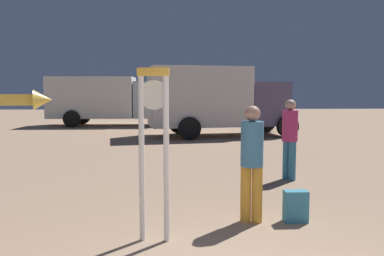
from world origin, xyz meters
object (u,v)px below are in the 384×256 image
at_px(box_truck_near, 214,99).
at_px(person_distant, 290,135).
at_px(standing_clock, 154,138).
at_px(backpack, 295,206).
at_px(box_truck_far, 107,98).
at_px(person_near_clock, 252,158).

bearing_deg(box_truck_near, person_distant, -85.37).
distance_m(standing_clock, person_distant, 4.32).
height_order(backpack, box_truck_far, box_truck_far).
relative_size(standing_clock, box_truck_near, 0.34).
relative_size(person_near_clock, backpack, 3.68).
distance_m(person_near_clock, box_truck_near, 11.27).
xyz_separation_m(standing_clock, box_truck_far, (-3.37, 17.40, 0.21)).
xyz_separation_m(backpack, box_truck_near, (0.03, 11.26, 1.35)).
xyz_separation_m(standing_clock, person_distant, (2.73, 3.33, -0.34)).
bearing_deg(box_truck_near, backpack, -90.15).
xyz_separation_m(person_distant, box_truck_far, (-6.10, 14.07, 0.56)).
bearing_deg(box_truck_far, person_near_clock, -74.22).
bearing_deg(box_truck_far, standing_clock, -79.03).
bearing_deg(box_truck_near, person_near_clock, -93.42).
height_order(person_near_clock, box_truck_far, box_truck_far).
distance_m(person_near_clock, person_distant, 3.01).
relative_size(standing_clock, person_near_clock, 1.29).
relative_size(person_near_clock, box_truck_near, 0.27).
bearing_deg(box_truck_near, box_truck_far, 134.42).
xyz_separation_m(person_near_clock, box_truck_near, (0.67, 11.23, 0.64)).
bearing_deg(box_truck_near, standing_clock, -99.72).
relative_size(standing_clock, box_truck_far, 0.33).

